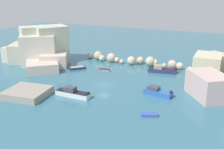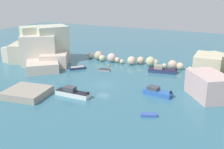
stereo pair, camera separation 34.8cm
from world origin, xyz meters
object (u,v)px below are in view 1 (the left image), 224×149
stone_dock (27,93)px  channel_buoy (109,65)px  moored_boat_0 (150,115)px  moored_boat_1 (77,68)px  moored_boat_2 (104,70)px  moored_boat_4 (157,92)px  moored_boat_5 (162,70)px  moored_boat_3 (72,93)px

stone_dock → channel_buoy: (5.55, 24.64, -0.42)m
moored_boat_0 → moored_boat_1: (-24.25, 17.27, 0.11)m
stone_dock → channel_buoy: size_ratio=16.23×
moored_boat_1 → moored_boat_2: (6.94, 1.42, -0.06)m
moored_boat_4 → moored_boat_5: size_ratio=0.81×
moored_boat_3 → stone_dock: bearing=24.4°
moored_boat_3 → moored_boat_4: bearing=-152.9°
moored_boat_0 → moored_boat_5: bearing=-101.2°
moored_boat_0 → moored_boat_4: 9.24m
stone_dock → moored_boat_0: size_ratio=2.67×
channel_buoy → moored_boat_2: size_ratio=0.16×
moored_boat_1 → moored_boat_4: moored_boat_4 is taller
moored_boat_5 → moored_boat_0: bearing=91.0°
moored_boat_2 → moored_boat_3: size_ratio=0.42×
moored_boat_5 → moored_boat_4: bearing=92.3°
channel_buoy → moored_boat_3: 21.27m
moored_boat_4 → moored_boat_1: bearing=-10.3°
moored_boat_3 → moored_boat_0: bearing=173.8°
moored_boat_4 → moored_boat_5: bearing=-69.5°
moored_boat_1 → moored_boat_5: size_ratio=0.56×
moored_boat_0 → moored_boat_4: moored_boat_4 is taller
channel_buoy → moored_boat_0: (18.20, -22.96, -0.01)m
stone_dock → moored_boat_5: (19.56, 25.38, -0.06)m
stone_dock → moored_boat_5: moored_boat_5 is taller
moored_boat_3 → moored_boat_5: size_ratio=0.99×
moored_boat_0 → moored_boat_2: size_ratio=0.97×
stone_dock → moored_boat_3: moored_boat_3 is taller
stone_dock → moored_boat_2: 21.37m
channel_buoy → moored_boat_3: bearing=-83.6°
moored_boat_1 → moored_boat_2: bearing=-35.0°
moored_boat_0 → moored_boat_3: size_ratio=0.41×
moored_boat_1 → moored_boat_4: 24.38m
moored_boat_1 → moored_boat_4: size_ratio=0.70×
moored_boat_4 → stone_dock: bearing=34.9°
channel_buoy → moored_boat_0: bearing=-51.6°
moored_boat_3 → moored_boat_5: bearing=-117.6°
stone_dock → moored_boat_4: (22.49, 10.83, -0.02)m
moored_boat_1 → moored_boat_3: (8.43, -15.43, 0.33)m
moored_boat_4 → moored_boat_5: (-2.93, 14.56, -0.04)m
moored_boat_5 → channel_buoy: bearing=-6.0°
stone_dock → moored_boat_1: 18.96m
stone_dock → moored_boat_5: bearing=52.4°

